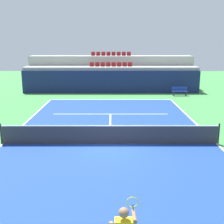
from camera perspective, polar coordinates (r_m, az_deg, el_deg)
The scene contains 14 objects.
ground_plane at distance 14.98m, azimuth -0.41°, elevation -6.23°, with size 80.00×80.00×0.00m, color #387A3D.
court_surface at distance 14.98m, azimuth -0.41°, elevation -6.22°, with size 11.00×24.00×0.01m, color navy.
baseline_far at distance 26.55m, azimuth -0.22°, elevation 2.43°, with size 11.00×0.10×0.00m, color white.
sideline_left at distance 15.98m, azimuth -20.46°, elevation -5.80°, with size 0.10×24.00×0.00m, color white.
sideline_right at distance 15.90m, azimuth 19.75°, elevation -5.83°, with size 0.10×24.00×0.00m, color white.
service_line_far at distance 21.12m, azimuth -0.28°, elevation -0.40°, with size 8.26×0.10×0.00m, color white.
centre_service_line at distance 18.03m, azimuth -0.33°, elevation -2.80°, with size 0.10×6.40×0.00m, color white.
back_wall at distance 30.01m, azimuth -0.19°, elevation 5.87°, with size 18.09×0.30×2.28m, color navy.
stands_tier_lower at distance 31.33m, azimuth -0.18°, elevation 6.48°, with size 18.09×2.40×2.60m, color #9E9E99.
stands_tier_upper at distance 33.66m, azimuth -0.17°, elevation 7.82°, with size 18.09×2.40×3.62m, color #9E9E99.
seating_row_lower at distance 31.29m, azimuth -0.19°, elevation 9.09°, with size 4.48×0.44×0.44m.
seating_row_upper at distance 33.63m, azimuth -0.17°, elevation 11.11°, with size 4.48×0.44×0.44m.
tennis_net at distance 14.82m, azimuth -0.41°, elevation -4.38°, with size 11.08×0.08×1.07m.
player_bench at distance 29.33m, azimuth 13.07°, elevation 4.10°, with size 1.50×0.40×0.85m.
Camera 1 is at (0.11, -14.12, 5.00)m, focal length 46.97 mm.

